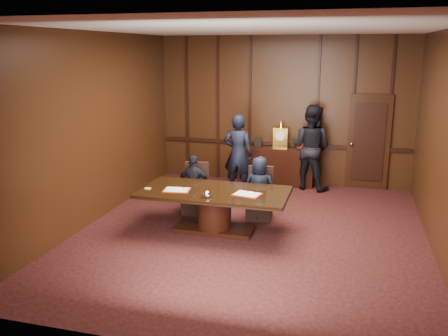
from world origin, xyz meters
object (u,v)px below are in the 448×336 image
(witness_right, at_px, (311,147))
(conference_table, at_px, (214,204))
(signatory_left, at_px, (194,185))
(witness_left, at_px, (238,154))
(signatory_right, at_px, (259,188))
(sideboard, at_px, (280,165))

(witness_right, bearing_deg, conference_table, 84.11)
(signatory_left, xyz_separation_m, witness_left, (0.50, 1.58, 0.31))
(conference_table, bearing_deg, signatory_right, 50.91)
(signatory_right, distance_m, witness_left, 1.79)
(sideboard, relative_size, witness_left, 0.88)
(conference_table, bearing_deg, witness_left, 93.53)
(signatory_left, xyz_separation_m, signatory_right, (1.30, 0.00, 0.03))
(witness_right, bearing_deg, signatory_left, 67.08)
(signatory_left, height_order, witness_right, witness_right)
(conference_table, xyz_separation_m, signatory_left, (-0.65, 0.80, 0.08))
(conference_table, height_order, signatory_left, signatory_left)
(sideboard, bearing_deg, witness_left, -130.17)
(sideboard, bearing_deg, signatory_right, -90.21)
(witness_left, bearing_deg, witness_right, -150.56)
(conference_table, bearing_deg, witness_right, 66.47)
(conference_table, xyz_separation_m, signatory_right, (0.65, 0.80, 0.11))
(signatory_left, distance_m, witness_left, 1.69)
(signatory_left, bearing_deg, signatory_right, 175.06)
(signatory_right, relative_size, witness_right, 0.63)
(conference_table, distance_m, witness_left, 2.42)
(conference_table, relative_size, witness_right, 1.33)
(signatory_right, bearing_deg, signatory_left, -0.34)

